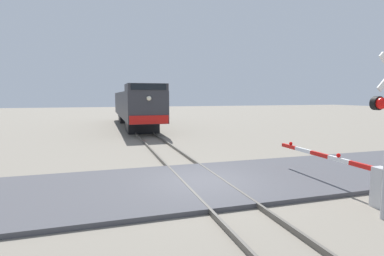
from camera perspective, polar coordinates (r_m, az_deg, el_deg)
ground_plane at (r=10.82m, az=2.17°, el=-10.75°), size 160.00×160.00×0.00m
rail_track_left at (r=10.59m, az=-1.56°, el=-10.70°), size 0.08×80.00×0.15m
rail_track_right at (r=11.04m, az=5.74°, el=-10.01°), size 0.08×80.00×0.15m
road_surface at (r=10.80m, az=2.17°, el=-10.39°), size 36.00×5.21×0.14m
locomotive at (r=31.28m, az=-10.88°, el=4.22°), size 3.07×19.09×4.09m
crossing_gate at (r=10.41m, az=29.92°, el=-7.81°), size 0.36×5.26×1.26m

